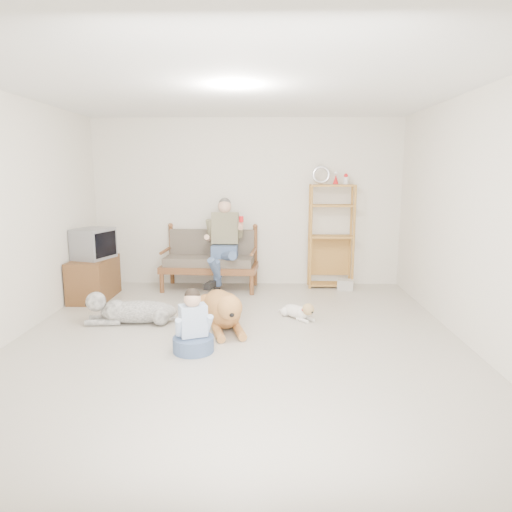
{
  "coord_description": "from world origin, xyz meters",
  "views": [
    {
      "loc": [
        0.32,
        -4.72,
        1.85
      ],
      "look_at": [
        0.19,
        1.0,
        0.79
      ],
      "focal_mm": 32.0,
      "sensor_mm": 36.0,
      "label": 1
    }
  ],
  "objects_px": {
    "etagere": "(331,235)",
    "tv_stand": "(94,279)",
    "loveseat": "(210,258)",
    "golden_retriever": "(223,308)"
  },
  "relations": [
    {
      "from": "etagere",
      "to": "tv_stand",
      "type": "relative_size",
      "value": 2.15
    },
    {
      "from": "loveseat",
      "to": "tv_stand",
      "type": "xyz_separation_m",
      "value": [
        -1.64,
        -0.67,
        -0.19
      ]
    },
    {
      "from": "tv_stand",
      "to": "golden_retriever",
      "type": "relative_size",
      "value": 0.56
    },
    {
      "from": "etagere",
      "to": "tv_stand",
      "type": "bearing_deg",
      "value": -167.64
    },
    {
      "from": "etagere",
      "to": "loveseat",
      "type": "bearing_deg",
      "value": -176.6
    },
    {
      "from": "etagere",
      "to": "tv_stand",
      "type": "height_order",
      "value": "etagere"
    },
    {
      "from": "tv_stand",
      "to": "golden_retriever",
      "type": "height_order",
      "value": "tv_stand"
    },
    {
      "from": "loveseat",
      "to": "etagere",
      "type": "xyz_separation_m",
      "value": [
        1.94,
        0.12,
        0.37
      ]
    },
    {
      "from": "golden_retriever",
      "to": "tv_stand",
      "type": "bearing_deg",
      "value": 136.19
    },
    {
      "from": "tv_stand",
      "to": "golden_retriever",
      "type": "bearing_deg",
      "value": -28.84
    }
  ]
}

